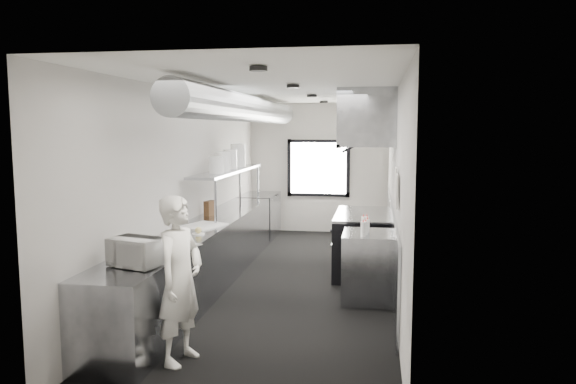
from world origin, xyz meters
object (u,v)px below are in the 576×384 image
at_px(pass_shelf, 228,172).
at_px(far_work_table, 259,216).
at_px(plate_stack_b, 223,162).
at_px(plate_stack_c, 230,159).
at_px(line_cook, 180,280).
at_px(squeeze_bottle_a, 363,229).
at_px(microwave, 136,252).
at_px(squeeze_bottle_c, 367,226).
at_px(plate_stack_a, 216,165).
at_px(squeeze_bottle_b, 366,228).
at_px(cutting_board, 203,226).
at_px(plate_stack_d, 238,155).
at_px(bottle_station, 368,267).
at_px(squeeze_bottle_e, 367,222).
at_px(squeeze_bottle_d, 363,223).
at_px(exhaust_hood, 368,119).
at_px(range, 362,243).
at_px(deli_tub_a, 118,259).
at_px(deli_tub_b, 136,249).
at_px(small_plate, 198,234).
at_px(prep_counter, 204,256).
at_px(knife_block, 210,208).

bearing_deg(pass_shelf, far_work_table, 88.93).
height_order(plate_stack_b, plate_stack_c, plate_stack_c).
xyz_separation_m(pass_shelf, plate_stack_b, (0.00, -0.34, 0.19)).
xyz_separation_m(line_cook, squeeze_bottle_a, (1.69, 1.94, 0.18)).
height_order(microwave, squeeze_bottle_c, microwave).
xyz_separation_m(plate_stack_a, squeeze_bottle_c, (2.32, -0.95, -0.71)).
bearing_deg(squeeze_bottle_b, cutting_board, 173.96).
relative_size(far_work_table, squeeze_bottle_c, 6.89).
bearing_deg(cutting_board, plate_stack_d, 91.61).
relative_size(pass_shelf, line_cook, 1.85).
bearing_deg(plate_stack_b, squeeze_bottle_b, -32.95).
bearing_deg(microwave, pass_shelf, 107.16).
height_order(bottle_station, squeeze_bottle_c, squeeze_bottle_c).
bearing_deg(squeeze_bottle_e, plate_stack_b, 156.28).
height_order(line_cook, squeeze_bottle_d, line_cook).
relative_size(line_cook, squeeze_bottle_e, 9.96).
height_order(exhaust_hood, plate_stack_c, exhaust_hood).
relative_size(bottle_station, plate_stack_d, 2.18).
xyz_separation_m(range, deli_tub_a, (-2.32, -3.49, 0.49)).
distance_m(deli_tub_b, plate_stack_b, 3.09).
xyz_separation_m(cutting_board, squeeze_bottle_b, (2.25, -0.24, 0.08)).
height_order(squeeze_bottle_a, squeeze_bottle_e, squeeze_bottle_a).
xyz_separation_m(pass_shelf, small_plate, (0.19, -2.16, -0.63)).
distance_m(squeeze_bottle_b, squeeze_bottle_d, 0.31).
bearing_deg(squeeze_bottle_e, plate_stack_d, 138.80).
xyz_separation_m(prep_counter, deli_tub_b, (-0.16, -1.84, 0.50)).
distance_m(bottle_station, plate_stack_c, 3.34).
relative_size(range, deli_tub_b, 10.43).
bearing_deg(prep_counter, squeeze_bottle_a, -11.98).
bearing_deg(squeeze_bottle_c, deli_tub_b, -145.82).
bearing_deg(plate_stack_c, deli_tub_b, -91.33).
bearing_deg(far_work_table, cutting_board, -89.70).
bearing_deg(squeeze_bottle_c, cutting_board, 178.07).
bearing_deg(plate_stack_d, pass_shelf, -89.77).
xyz_separation_m(knife_block, squeeze_bottle_a, (2.41, -1.32, -0.02)).
distance_m(small_plate, squeeze_bottle_d, 2.18).
distance_m(bottle_station, plate_stack_b, 2.99).
distance_m(plate_stack_c, squeeze_bottle_c, 3.15).
height_order(squeeze_bottle_a, squeeze_bottle_c, squeeze_bottle_a).
height_order(line_cook, plate_stack_d, plate_stack_d).
relative_size(small_plate, plate_stack_d, 0.39).
distance_m(line_cook, plate_stack_a, 3.36).
xyz_separation_m(small_plate, squeeze_bottle_b, (2.12, 0.32, 0.08)).
bearing_deg(squeeze_bottle_d, small_plate, -163.10).
bearing_deg(microwave, squeeze_bottle_a, 55.67).
bearing_deg(squeeze_bottle_b, line_cook, -129.61).
height_order(line_cook, small_plate, line_cook).
xyz_separation_m(exhaust_hood, squeeze_bottle_d, (-0.02, -1.22, -1.40)).
relative_size(bottle_station, plate_stack_a, 3.46).
xyz_separation_m(squeeze_bottle_c, squeeze_bottle_d, (-0.05, 0.15, 0.01)).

